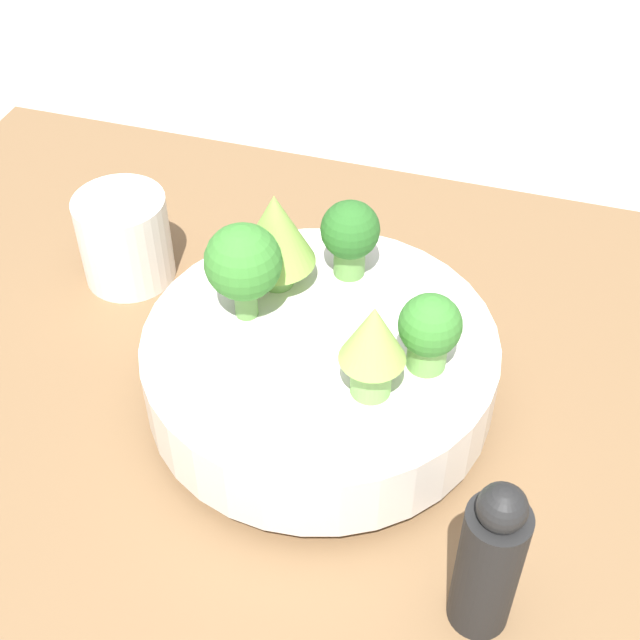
{
  "coord_description": "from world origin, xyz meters",
  "views": [
    {
      "loc": [
        0.12,
        -0.45,
        0.6
      ],
      "look_at": [
        -0.02,
        0.02,
        0.14
      ],
      "focal_mm": 50.0,
      "sensor_mm": 36.0,
      "label": 1
    }
  ],
  "objects": [
    {
      "name": "ground_plane",
      "position": [
        0.0,
        0.0,
        0.0
      ],
      "size": [
        6.0,
        6.0,
        0.0
      ],
      "primitive_type": "plane",
      "color": "#ADA89E"
    },
    {
      "name": "table",
      "position": [
        0.0,
        0.0,
        0.02
      ],
      "size": [
        1.02,
        0.72,
        0.05
      ],
      "color": "brown",
      "rests_on": "ground_plane"
    },
    {
      "name": "bowl",
      "position": [
        -0.02,
        0.02,
        0.09
      ],
      "size": [
        0.28,
        0.28,
        0.07
      ],
      "color": "silver",
      "rests_on": "table"
    },
    {
      "name": "broccoli_floret_right",
      "position": [
        0.06,
        0.01,
        0.15
      ],
      "size": [
        0.05,
        0.05,
        0.06
      ],
      "color": "#6BA34C",
      "rests_on": "bowl"
    },
    {
      "name": "romanesco_piece_far",
      "position": [
        -0.07,
        0.07,
        0.17
      ],
      "size": [
        0.06,
        0.06,
        0.09
      ],
      "color": "#7AB256",
      "rests_on": "bowl"
    },
    {
      "name": "broccoli_floret_back",
      "position": [
        -0.02,
        0.1,
        0.16
      ],
      "size": [
        0.05,
        0.05,
        0.07
      ],
      "color": "#609347",
      "rests_on": "bowl"
    },
    {
      "name": "romanesco_piece_near",
      "position": [
        0.03,
        -0.02,
        0.17
      ],
      "size": [
        0.05,
        0.05,
        0.08
      ],
      "color": "#7AB256",
      "rests_on": "bowl"
    },
    {
      "name": "broccoli_floret_left",
      "position": [
        -0.08,
        0.03,
        0.17
      ],
      "size": [
        0.06,
        0.06,
        0.08
      ],
      "color": "#609347",
      "rests_on": "bowl"
    },
    {
      "name": "cup",
      "position": [
        -0.24,
        0.12,
        0.09
      ],
      "size": [
        0.08,
        0.08,
        0.09
      ],
      "color": "silver",
      "rests_on": "table"
    },
    {
      "name": "pepper_mill",
      "position": [
        0.14,
        -0.13,
        0.11
      ],
      "size": [
        0.04,
        0.04,
        0.14
      ],
      "color": "black",
      "rests_on": "table"
    }
  ]
}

